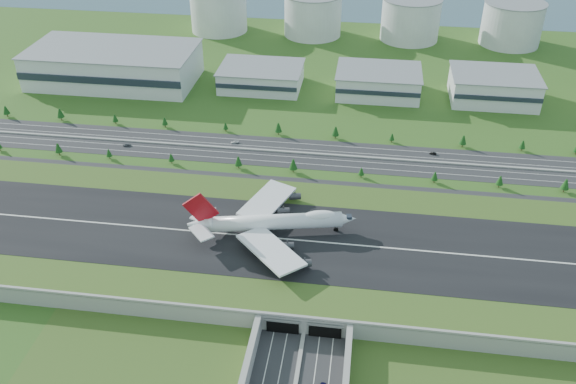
# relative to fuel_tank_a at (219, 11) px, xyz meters

# --- Properties ---
(ground) EXTENTS (1200.00, 1200.00, 0.00)m
(ground) POSITION_rel_fuel_tank_a_xyz_m (120.00, -310.00, -17.50)
(ground) COLOR #33551A
(ground) RESTS_ON ground
(airfield_deck) EXTENTS (520.00, 100.00, 9.20)m
(airfield_deck) POSITION_rel_fuel_tank_a_xyz_m (120.00, -310.09, -13.38)
(airfield_deck) COLOR #989893
(airfield_deck) RESTS_ON ground
(north_expressway) EXTENTS (560.00, 36.00, 0.12)m
(north_expressway) POSITION_rel_fuel_tank_a_xyz_m (120.00, -215.00, -17.44)
(north_expressway) COLOR #28282B
(north_expressway) RESTS_ON ground
(tree_row) EXTENTS (499.77, 48.69, 8.42)m
(tree_row) POSITION_rel_fuel_tank_a_xyz_m (129.29, -214.70, -12.76)
(tree_row) COLOR #3D2819
(tree_row) RESTS_ON ground
(hangar_west) EXTENTS (120.00, 60.00, 25.00)m
(hangar_west) POSITION_rel_fuel_tank_a_xyz_m (-50.00, -125.00, -5.00)
(hangar_west) COLOR silver
(hangar_west) RESTS_ON ground
(hangar_mid_a) EXTENTS (58.00, 42.00, 15.00)m
(hangar_mid_a) POSITION_rel_fuel_tank_a_xyz_m (60.00, -120.00, -10.00)
(hangar_mid_a) COLOR silver
(hangar_mid_a) RESTS_ON ground
(hangar_mid_b) EXTENTS (58.00, 42.00, 17.00)m
(hangar_mid_b) POSITION_rel_fuel_tank_a_xyz_m (145.00, -120.00, -9.00)
(hangar_mid_b) COLOR silver
(hangar_mid_b) RESTS_ON ground
(hangar_mid_c) EXTENTS (58.00, 42.00, 19.00)m
(hangar_mid_c) POSITION_rel_fuel_tank_a_xyz_m (225.00, -120.00, -8.00)
(hangar_mid_c) COLOR silver
(hangar_mid_c) RESTS_ON ground
(fuel_tank_a) EXTENTS (50.00, 50.00, 35.00)m
(fuel_tank_a) POSITION_rel_fuel_tank_a_xyz_m (0.00, 0.00, 0.00)
(fuel_tank_a) COLOR silver
(fuel_tank_a) RESTS_ON ground
(fuel_tank_b) EXTENTS (50.00, 50.00, 35.00)m
(fuel_tank_b) POSITION_rel_fuel_tank_a_xyz_m (85.00, 0.00, 0.00)
(fuel_tank_b) COLOR silver
(fuel_tank_b) RESTS_ON ground
(fuel_tank_c) EXTENTS (50.00, 50.00, 35.00)m
(fuel_tank_c) POSITION_rel_fuel_tank_a_xyz_m (170.00, 0.00, 0.00)
(fuel_tank_c) COLOR silver
(fuel_tank_c) RESTS_ON ground
(fuel_tank_d) EXTENTS (50.00, 50.00, 35.00)m
(fuel_tank_d) POSITION_rel_fuel_tank_a_xyz_m (255.00, 0.00, 0.00)
(fuel_tank_d) COLOR silver
(fuel_tank_d) RESTS_ON ground
(boeing_747) EXTENTS (78.86, 73.78, 24.68)m
(boeing_747) POSITION_rel_fuel_tank_a_xyz_m (98.75, -306.63, -2.55)
(boeing_747) COLOR white
(boeing_747) RESTS_ON airfield_deck
(car_4) EXTENTS (5.08, 3.18, 1.61)m
(car_4) POSITION_rel_fuel_tank_a_xyz_m (-5.89, -220.87, -16.57)
(car_4) COLOR slate
(car_4) RESTS_ON ground
(car_5) EXTENTS (4.36, 2.31, 1.37)m
(car_5) POSITION_rel_fuel_tank_a_xyz_m (179.76, -205.23, -16.70)
(car_5) COLOR black
(car_5) RESTS_ON ground
(car_7) EXTENTS (5.24, 3.29, 1.42)m
(car_7) POSITION_rel_fuel_tank_a_xyz_m (58.78, -208.17, -16.67)
(car_7) COLOR silver
(car_7) RESTS_ON ground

